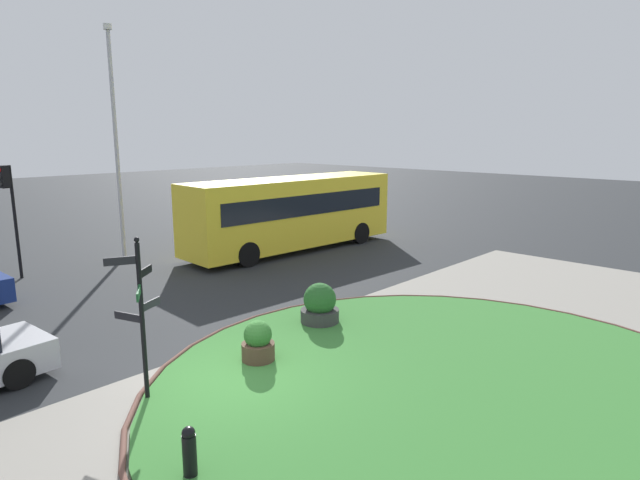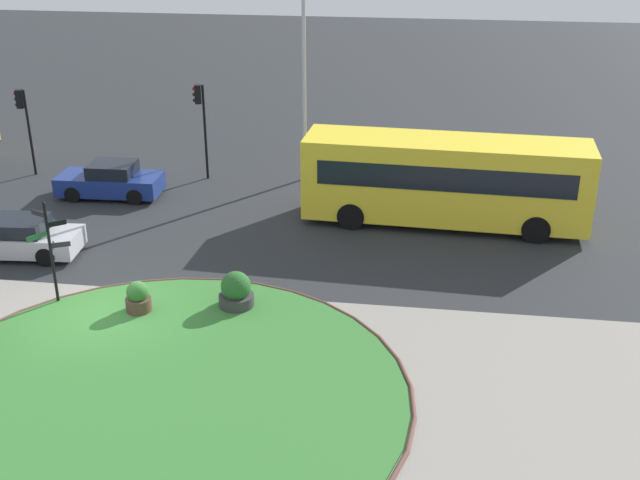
{
  "view_description": "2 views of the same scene",
  "coord_description": "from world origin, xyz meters",
  "px_view_note": "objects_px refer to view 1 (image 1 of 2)",
  "views": [
    {
      "loc": [
        -6.18,
        -8.52,
        5.15
      ],
      "look_at": [
        5.13,
        2.23,
        2.0
      ],
      "focal_mm": 29.78,
      "sensor_mm": 36.0,
      "label": 1
    },
    {
      "loc": [
        9.15,
        -19.17,
        11.4
      ],
      "look_at": [
        6.1,
        2.38,
        1.74
      ],
      "focal_mm": 44.4,
      "sensor_mm": 36.0,
      "label": 2
    }
  ],
  "objects_px": {
    "signpost_directional": "(140,310)",
    "planter_kerbside": "(320,307)",
    "traffic_light_near": "(9,197)",
    "planter_near_signpost": "(258,344)",
    "bus_yellow": "(292,212)",
    "lamppost_tall": "(116,138)",
    "bollard_foreground": "(190,453)"
  },
  "relations": [
    {
      "from": "bus_yellow",
      "to": "planter_kerbside",
      "type": "height_order",
      "value": "bus_yellow"
    },
    {
      "from": "bollard_foreground",
      "to": "lamppost_tall",
      "type": "bearing_deg",
      "value": 66.76
    },
    {
      "from": "bollard_foreground",
      "to": "planter_kerbside",
      "type": "xyz_separation_m",
      "value": [
        6.15,
        3.16,
        0.07
      ]
    },
    {
      "from": "bus_yellow",
      "to": "lamppost_tall",
      "type": "distance_m",
      "value": 7.89
    },
    {
      "from": "bus_yellow",
      "to": "planter_kerbside",
      "type": "xyz_separation_m",
      "value": [
        -6.06,
        -7.46,
        -1.2
      ]
    },
    {
      "from": "traffic_light_near",
      "to": "planter_near_signpost",
      "type": "relative_size",
      "value": 3.98
    },
    {
      "from": "bus_yellow",
      "to": "traffic_light_near",
      "type": "xyz_separation_m",
      "value": [
        -10.16,
        3.65,
        1.24
      ]
    },
    {
      "from": "signpost_directional",
      "to": "lamppost_tall",
      "type": "distance_m",
      "value": 13.66
    },
    {
      "from": "traffic_light_near",
      "to": "lamppost_tall",
      "type": "height_order",
      "value": "lamppost_tall"
    },
    {
      "from": "signpost_directional",
      "to": "bollard_foreground",
      "type": "xyz_separation_m",
      "value": [
        -0.75,
        -2.71,
        -1.42
      ]
    },
    {
      "from": "signpost_directional",
      "to": "lamppost_tall",
      "type": "bearing_deg",
      "value": 65.13
    },
    {
      "from": "bus_yellow",
      "to": "planter_kerbside",
      "type": "distance_m",
      "value": 9.69
    },
    {
      "from": "planter_kerbside",
      "to": "traffic_light_near",
      "type": "bearing_deg",
      "value": 110.24
    },
    {
      "from": "signpost_directional",
      "to": "lamppost_tall",
      "type": "xyz_separation_m",
      "value": [
        5.59,
        12.07,
        3.09
      ]
    },
    {
      "from": "traffic_light_near",
      "to": "lamppost_tall",
      "type": "distance_m",
      "value": 4.77
    },
    {
      "from": "traffic_light_near",
      "to": "planter_near_signpost",
      "type": "bearing_deg",
      "value": 82.75
    },
    {
      "from": "bus_yellow",
      "to": "traffic_light_near",
      "type": "relative_size",
      "value": 2.56
    },
    {
      "from": "bus_yellow",
      "to": "lamppost_tall",
      "type": "height_order",
      "value": "lamppost_tall"
    },
    {
      "from": "lamppost_tall",
      "to": "planter_kerbside",
      "type": "height_order",
      "value": "lamppost_tall"
    },
    {
      "from": "bollard_foreground",
      "to": "traffic_light_near",
      "type": "distance_m",
      "value": 14.63
    },
    {
      "from": "signpost_directional",
      "to": "planter_kerbside",
      "type": "distance_m",
      "value": 5.58
    },
    {
      "from": "traffic_light_near",
      "to": "lamppost_tall",
      "type": "xyz_separation_m",
      "value": [
        4.3,
        0.52,
        2.0
      ]
    },
    {
      "from": "bus_yellow",
      "to": "lamppost_tall",
      "type": "relative_size",
      "value": 1.11
    },
    {
      "from": "bus_yellow",
      "to": "planter_near_signpost",
      "type": "xyz_separation_m",
      "value": [
        -8.82,
        -8.16,
        -1.26
      ]
    },
    {
      "from": "signpost_directional",
      "to": "bollard_foreground",
      "type": "bearing_deg",
      "value": -105.53
    },
    {
      "from": "planter_near_signpost",
      "to": "signpost_directional",
      "type": "bearing_deg",
      "value": 174.4
    },
    {
      "from": "planter_kerbside",
      "to": "bollard_foreground",
      "type": "bearing_deg",
      "value": -152.84
    },
    {
      "from": "planter_near_signpost",
      "to": "planter_kerbside",
      "type": "bearing_deg",
      "value": 14.2
    },
    {
      "from": "bus_yellow",
      "to": "lamppost_tall",
      "type": "xyz_separation_m",
      "value": [
        -5.86,
        4.17,
        3.24
      ]
    },
    {
      "from": "traffic_light_near",
      "to": "lamppost_tall",
      "type": "bearing_deg",
      "value": 173.22
    },
    {
      "from": "traffic_light_near",
      "to": "planter_near_signpost",
      "type": "xyz_separation_m",
      "value": [
        1.33,
        -11.81,
        -2.5
      ]
    },
    {
      "from": "traffic_light_near",
      "to": "planter_kerbside",
      "type": "height_order",
      "value": "traffic_light_near"
    }
  ]
}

